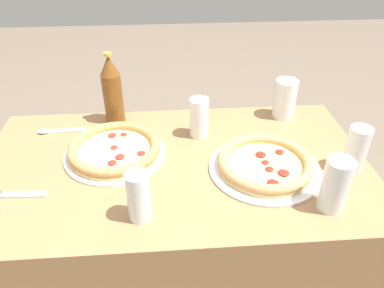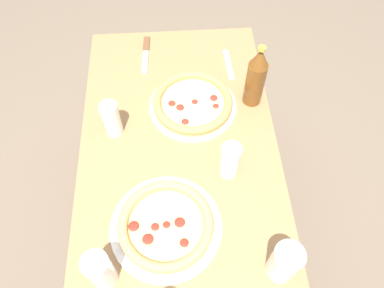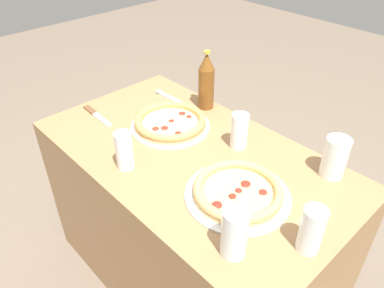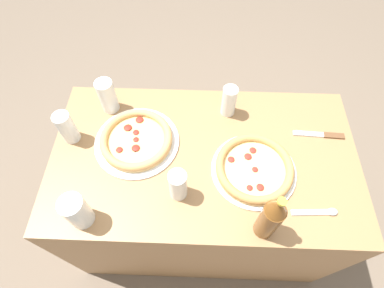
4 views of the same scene
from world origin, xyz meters
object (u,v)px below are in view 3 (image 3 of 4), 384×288
(glass_iced_tea, at_px, (311,232))
(pizza_salami, at_px, (170,122))
(pizza_margherita, at_px, (238,192))
(glass_red_wine, at_px, (234,235))
(glass_water, at_px, (125,152))
(beer_bottle, at_px, (206,82))
(knife, at_px, (96,115))
(glass_orange_juice, at_px, (239,133))
(glass_cola, at_px, (335,158))
(spoon, at_px, (165,95))

(glass_iced_tea, bearing_deg, pizza_salami, 170.19)
(pizza_margherita, distance_m, glass_iced_tea, 0.27)
(pizza_salami, height_order, glass_red_wine, glass_red_wine)
(glass_water, height_order, beer_bottle, beer_bottle)
(glass_water, height_order, knife, glass_water)
(glass_orange_juice, distance_m, glass_iced_tea, 0.50)
(glass_cola, bearing_deg, glass_red_wine, -91.15)
(pizza_salami, xyz_separation_m, glass_cola, (0.60, 0.21, 0.05))
(glass_iced_tea, height_order, beer_bottle, beer_bottle)
(pizza_margherita, xyz_separation_m, glass_iced_tea, (0.26, -0.01, 0.04))
(glass_iced_tea, bearing_deg, glass_water, -166.07)
(glass_orange_juice, relative_size, glass_cola, 0.95)
(glass_water, distance_m, beer_bottle, 0.52)
(beer_bottle, height_order, spoon, beer_bottle)
(glass_orange_juice, relative_size, spoon, 0.84)
(glass_water, xyz_separation_m, glass_red_wine, (0.50, -0.00, 0.00))
(pizza_salami, distance_m, glass_iced_tea, 0.74)
(glass_orange_juice, bearing_deg, knife, -154.29)
(pizza_margherita, distance_m, pizza_salami, 0.47)
(glass_red_wine, relative_size, glass_iced_tea, 1.07)
(glass_water, xyz_separation_m, knife, (-0.38, 0.11, -0.06))
(beer_bottle, relative_size, spoon, 1.58)
(pizza_margherita, height_order, spoon, pizza_margherita)
(glass_red_wine, bearing_deg, beer_bottle, 140.40)
(glass_water, distance_m, glass_cola, 0.71)
(beer_bottle, bearing_deg, knife, -124.43)
(pizza_salami, xyz_separation_m, glass_orange_juice, (0.28, 0.10, 0.04))
(glass_red_wine, height_order, glass_iced_tea, glass_red_wine)
(glass_red_wine, xyz_separation_m, spoon, (-0.82, 0.44, -0.06))
(pizza_salami, height_order, glass_water, glass_water)
(glass_red_wine, relative_size, glass_cola, 1.06)
(glass_red_wine, bearing_deg, pizza_margherita, 127.86)
(glass_cola, bearing_deg, glass_iced_tea, -70.16)
(glass_water, xyz_separation_m, spoon, (-0.31, 0.44, -0.06))
(glass_orange_juice, bearing_deg, glass_red_wine, -50.59)
(pizza_salami, height_order, glass_iced_tea, glass_iced_tea)
(glass_orange_juice, bearing_deg, glass_water, -116.12)
(knife, bearing_deg, beer_bottle, 55.57)
(knife, bearing_deg, glass_water, -15.97)
(pizza_margherita, bearing_deg, glass_water, -155.09)
(pizza_salami, height_order, beer_bottle, beer_bottle)
(pizza_margherita, distance_m, glass_red_wine, 0.23)
(glass_iced_tea, bearing_deg, glass_cola, 109.84)
(pizza_salami, xyz_separation_m, glass_red_wine, (0.59, -0.28, 0.05))
(pizza_salami, bearing_deg, glass_water, -72.05)
(pizza_margherita, xyz_separation_m, spoon, (-0.68, 0.27, -0.02))
(spoon, bearing_deg, glass_orange_juice, -6.42)
(knife, bearing_deg, pizza_margherita, 4.76)
(glass_iced_tea, bearing_deg, knife, -177.27)
(glass_orange_juice, height_order, beer_bottle, beer_bottle)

